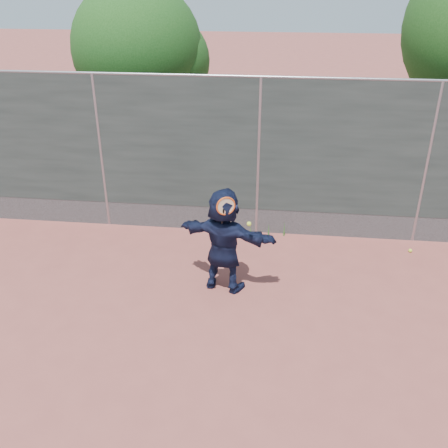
# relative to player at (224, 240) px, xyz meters

# --- Properties ---
(ground) EXTENTS (80.00, 80.00, 0.00)m
(ground) POSITION_rel_player_xyz_m (0.41, -1.51, -0.86)
(ground) COLOR #9E4C42
(ground) RESTS_ON ground
(player) EXTENTS (1.68, 0.90, 1.73)m
(player) POSITION_rel_player_xyz_m (0.00, 0.00, 0.00)
(player) COLOR #131A36
(player) RESTS_ON ground
(ball_ground) EXTENTS (0.07, 0.07, 0.07)m
(ball_ground) POSITION_rel_player_xyz_m (3.27, 1.51, -0.83)
(ball_ground) COLOR #D1F035
(ball_ground) RESTS_ON ground
(fence) EXTENTS (20.00, 0.06, 3.03)m
(fence) POSITION_rel_player_xyz_m (0.41, 1.99, 0.72)
(fence) COLOR #38423D
(fence) RESTS_ON ground
(swing_action) EXTENTS (0.52, 0.20, 0.51)m
(swing_action) POSITION_rel_player_xyz_m (0.08, -0.21, 0.64)
(swing_action) COLOR #EA5416
(swing_action) RESTS_ON ground
(tree_left) EXTENTS (3.15, 3.00, 4.53)m
(tree_left) POSITION_rel_player_xyz_m (-2.44, 5.04, 2.08)
(tree_left) COLOR #382314
(tree_left) RESTS_ON ground
(weed_clump) EXTENTS (0.68, 0.07, 0.30)m
(weed_clump) POSITION_rel_player_xyz_m (0.70, 1.87, -0.73)
(weed_clump) COLOR #387226
(weed_clump) RESTS_ON ground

